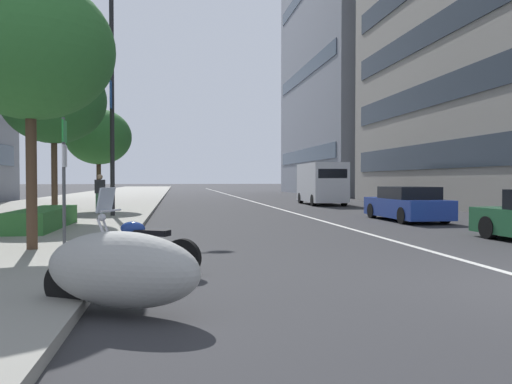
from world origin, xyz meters
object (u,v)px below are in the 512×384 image
(delivery_van_ahead, at_px, (321,183))
(street_lamp_with_banners, at_px, (118,83))
(parking_sign_by_curb, at_px, (64,171))
(street_tree_far_plaza, at_px, (54,100))
(car_following_behind, at_px, (407,205))
(pedestrian_on_plaza, at_px, (100,194))
(street_tree_mid_sidewalk, at_px, (98,137))
(motorcycle_second_in_row, at_px, (120,270))
(street_tree_by_lamp_post, at_px, (30,49))
(motorcycle_nearest_camera, at_px, (140,249))

(delivery_van_ahead, relative_size, street_lamp_with_banners, 0.60)
(parking_sign_by_curb, relative_size, street_tree_far_plaza, 0.43)
(car_following_behind, bearing_deg, street_lamp_with_banners, 77.28)
(delivery_van_ahead, height_order, pedestrian_on_plaza, delivery_van_ahead)
(street_tree_mid_sidewalk, xyz_separation_m, pedestrian_on_plaza, (-2.84, -0.46, -2.71))
(motorcycle_second_in_row, height_order, delivery_van_ahead, delivery_van_ahead)
(car_following_behind, xyz_separation_m, street_tree_mid_sidewalk, (7.07, 12.72, 3.09))
(car_following_behind, relative_size, street_tree_mid_sidewalk, 0.91)
(street_tree_far_plaza, bearing_deg, street_tree_by_lamp_post, -170.17)
(motorcycle_nearest_camera, bearing_deg, street_tree_by_lamp_post, -19.42)
(street_tree_far_plaza, bearing_deg, pedestrian_on_plaza, -20.72)
(car_following_behind, height_order, parking_sign_by_curb, parking_sign_by_curb)
(street_tree_by_lamp_post, relative_size, street_tree_mid_sidewalk, 1.15)
(pedestrian_on_plaza, bearing_deg, street_tree_far_plaza, -12.57)
(parking_sign_by_curb, height_order, street_lamp_with_banners, street_lamp_with_banners)
(street_tree_by_lamp_post, bearing_deg, car_following_behind, -58.03)
(street_lamp_with_banners, xyz_separation_m, street_tree_by_lamp_post, (-10.07, 0.68, -1.23))
(motorcycle_nearest_camera, height_order, street_tree_mid_sidewalk, street_tree_mid_sidewalk)
(motorcycle_nearest_camera, bearing_deg, car_following_behind, -107.76)
(pedestrian_on_plaza, bearing_deg, street_tree_by_lamp_post, 9.61)
(car_following_behind, distance_m, street_tree_mid_sidewalk, 14.88)
(delivery_van_ahead, relative_size, street_tree_mid_sidewalk, 1.13)
(car_following_behind, distance_m, parking_sign_by_curb, 14.27)
(street_tree_by_lamp_post, relative_size, pedestrian_on_plaza, 3.32)
(motorcycle_nearest_camera, relative_size, pedestrian_on_plaza, 1.16)
(car_following_behind, relative_size, street_lamp_with_banners, 0.49)
(delivery_van_ahead, bearing_deg, street_tree_by_lamp_post, 151.09)
(delivery_van_ahead, bearing_deg, pedestrian_on_plaza, 127.10)
(motorcycle_nearest_camera, relative_size, street_lamp_with_banners, 0.21)
(street_tree_mid_sidewalk, bearing_deg, motorcycle_nearest_camera, -169.52)
(car_following_behind, distance_m, pedestrian_on_plaza, 12.98)
(pedestrian_on_plaza, bearing_deg, parking_sign_by_curb, 13.67)
(street_tree_mid_sidewalk, bearing_deg, delivery_van_ahead, -65.28)
(street_lamp_with_banners, bearing_deg, parking_sign_by_curb, -178.51)
(street_tree_mid_sidewalk, bearing_deg, car_following_behind, -119.07)
(parking_sign_by_curb, relative_size, street_tree_mid_sidewalk, 0.52)
(motorcycle_nearest_camera, distance_m, street_tree_mid_sidewalk, 17.58)
(street_lamp_with_banners, bearing_deg, street_tree_far_plaza, 124.81)
(street_tree_far_plaza, xyz_separation_m, pedestrian_on_plaza, (3.14, -1.19, -3.57))
(street_lamp_with_banners, bearing_deg, motorcycle_nearest_camera, -172.28)
(motorcycle_second_in_row, xyz_separation_m, street_tree_mid_sidewalk, (19.60, 3.10, 3.18))
(street_tree_mid_sidewalk, bearing_deg, motorcycle_second_in_row, -171.02)
(motorcycle_second_in_row, height_order, street_tree_by_lamp_post, street_tree_by_lamp_post)
(motorcycle_second_in_row, height_order, parking_sign_by_curb, parking_sign_by_curb)
(car_following_behind, bearing_deg, delivery_van_ahead, -1.35)
(street_tree_far_plaza, bearing_deg, car_following_behind, -94.67)
(street_lamp_with_banners, height_order, street_tree_far_plaza, street_lamp_with_banners)
(motorcycle_nearest_camera, xyz_separation_m, street_tree_mid_sidewalk, (16.98, 3.14, 3.28))
(street_tree_far_plaza, relative_size, street_tree_mid_sidewalk, 1.23)
(street_tree_by_lamp_post, bearing_deg, pedestrian_on_plaza, 1.46)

